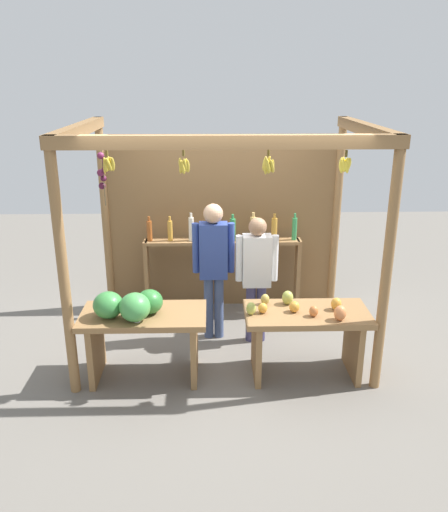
{
  "coord_description": "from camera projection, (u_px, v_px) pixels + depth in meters",
  "views": [
    {
      "loc": [
        -0.13,
        -5.48,
        2.97
      ],
      "look_at": [
        0.0,
        -0.2,
        1.12
      ],
      "focal_mm": 36.23,
      "sensor_mm": 36.0,
      "label": 1
    }
  ],
  "objects": [
    {
      "name": "market_stall",
      "position": [
        222.0,
        211.0,
        6.12
      ],
      "size": [
        3.12,
        2.14,
        2.5
      ],
      "color": "olive",
      "rests_on": "ground"
    },
    {
      "name": "bottle_shelf_unit",
      "position": [
        223.0,
        253.0,
        6.6
      ],
      "size": [
        2.0,
        0.22,
        1.36
      ],
      "color": "olive",
      "rests_on": "ground"
    },
    {
      "name": "vendor_man",
      "position": [
        213.0,
        259.0,
        5.9
      ],
      "size": [
        0.48,
        0.22,
        1.64
      ],
      "rotation": [
        0.0,
        0.0,
        -0.11
      ],
      "color": "#415179",
      "rests_on": "ground"
    },
    {
      "name": "vendor_woman",
      "position": [
        257.0,
        270.0,
        5.85
      ],
      "size": [
        0.48,
        0.2,
        1.5
      ],
      "rotation": [
        0.0,
        0.0,
        -0.13
      ],
      "color": "#403C63",
      "rests_on": "ground"
    },
    {
      "name": "ground_plane",
      "position": [
        224.0,
        339.0,
        6.15
      ],
      "size": [
        12.0,
        12.0,
        0.0
      ],
      "primitive_type": "plane",
      "color": "slate",
      "rests_on": "ground"
    },
    {
      "name": "fruit_counter_left",
      "position": [
        138.0,
        321.0,
        5.16
      ],
      "size": [
        1.26,
        0.69,
        1.0
      ],
      "color": "olive",
      "rests_on": "ground"
    },
    {
      "name": "fruit_counter_right",
      "position": [
        305.0,
        327.0,
        5.27
      ],
      "size": [
        1.26,
        0.64,
        0.87
      ],
      "color": "olive",
      "rests_on": "ground"
    }
  ]
}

